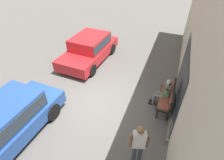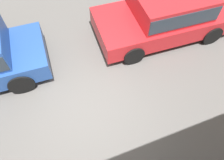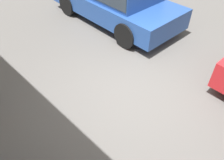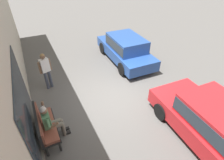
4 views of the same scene
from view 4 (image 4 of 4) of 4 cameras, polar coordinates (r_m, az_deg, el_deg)
ground_plane at (r=7.55m, az=0.54°, el=-5.74°), size 60.00×60.00×0.00m
building_facade at (r=5.69m, az=-31.44°, el=3.49°), size 18.00×0.51×4.91m
bench at (r=6.11m, az=-21.39°, el=-13.43°), size 1.57×0.55×1.05m
person_on_phone at (r=5.96m, az=-19.40°, el=-12.55°), size 0.73×0.74×1.38m
parked_car_near at (r=6.39m, az=30.47°, el=-11.71°), size 4.28×2.15×1.46m
parked_car_mid at (r=9.86m, az=4.43°, el=10.41°), size 4.34×1.97×1.48m
pedestrian_standing at (r=8.05m, az=-20.89°, el=3.54°), size 0.30×0.53×1.73m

